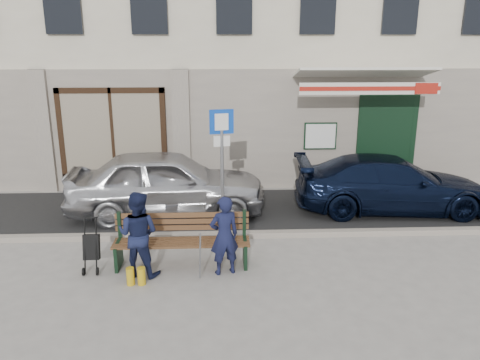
{
  "coord_description": "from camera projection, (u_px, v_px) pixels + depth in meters",
  "views": [
    {
      "loc": [
        -0.4,
        -7.37,
        3.81
      ],
      "look_at": [
        -0.0,
        1.6,
        1.2
      ],
      "focal_mm": 35.0,
      "sensor_mm": 36.0,
      "label": 1
    }
  ],
  "objects": [
    {
      "name": "ground",
      "position": [
        244.0,
        272.0,
        8.15
      ],
      "size": [
        80.0,
        80.0,
        0.0
      ],
      "primitive_type": "plane",
      "color": "#9E9991",
      "rests_on": "ground"
    },
    {
      "name": "asphalt_lane",
      "position": [
        237.0,
        211.0,
        11.12
      ],
      "size": [
        60.0,
        3.2,
        0.01
      ],
      "primitive_type": "cube",
      "color": "#282828",
      "rests_on": "ground"
    },
    {
      "name": "curb",
      "position": [
        240.0,
        235.0,
        9.57
      ],
      "size": [
        60.0,
        0.18,
        0.12
      ],
      "primitive_type": "cube",
      "color": "#9E9384",
      "rests_on": "ground"
    },
    {
      "name": "building",
      "position": [
        231.0,
        6.0,
        14.87
      ],
      "size": [
        20.0,
        8.27,
        10.0
      ],
      "color": "beige",
      "rests_on": "ground"
    },
    {
      "name": "car_silver",
      "position": [
        167.0,
        183.0,
        10.71
      ],
      "size": [
        4.57,
        2.06,
        1.52
      ],
      "primitive_type": "imported",
      "rotation": [
        0.0,
        0.0,
        1.63
      ],
      "color": "silver",
      "rests_on": "ground"
    },
    {
      "name": "car_navy",
      "position": [
        391.0,
        184.0,
        11.01
      ],
      "size": [
        4.57,
        2.07,
        1.3
      ],
      "primitive_type": "imported",
      "rotation": [
        0.0,
        0.0,
        1.51
      ],
      "color": "black",
      "rests_on": "ground"
    },
    {
      "name": "parking_sign",
      "position": [
        222.0,
        153.0,
        9.3
      ],
      "size": [
        0.48,
        0.13,
        2.6
      ],
      "rotation": [
        0.0,
        0.0,
        0.2
      ],
      "color": "gray",
      "rests_on": "ground"
    },
    {
      "name": "bench",
      "position": [
        179.0,
        242.0,
        8.26
      ],
      "size": [
        2.4,
        1.17,
        0.98
      ],
      "color": "brown",
      "rests_on": "ground"
    },
    {
      "name": "man",
      "position": [
        224.0,
        236.0,
        7.91
      ],
      "size": [
        0.59,
        0.47,
        1.4
      ],
      "primitive_type": "imported",
      "rotation": [
        0.0,
        0.0,
        3.45
      ],
      "color": "#141838",
      "rests_on": "ground"
    },
    {
      "name": "woman",
      "position": [
        138.0,
        234.0,
        7.87
      ],
      "size": [
        0.84,
        0.73,
        1.48
      ],
      "primitive_type": "imported",
      "rotation": [
        0.0,
        0.0,
        2.87
      ],
      "color": "#161C3D",
      "rests_on": "ground"
    },
    {
      "name": "stroller",
      "position": [
        91.0,
        248.0,
        8.08
      ],
      "size": [
        0.28,
        0.4,
        0.95
      ],
      "rotation": [
        0.0,
        0.0,
        0.04
      ],
      "color": "black",
      "rests_on": "ground"
    }
  ]
}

